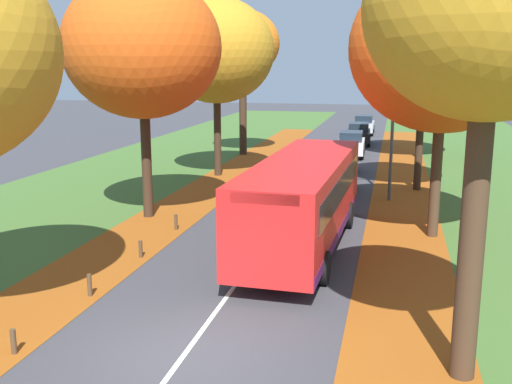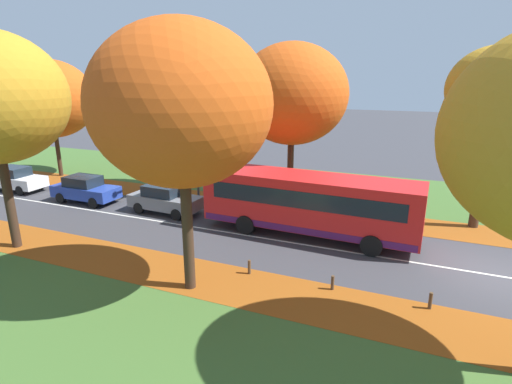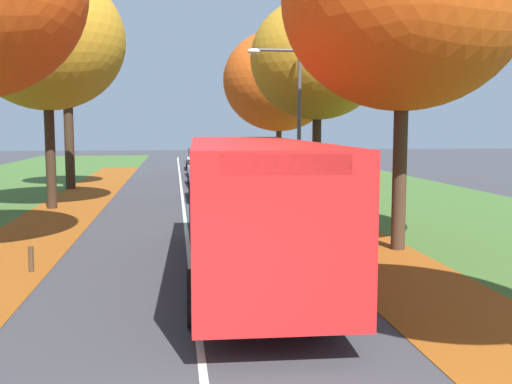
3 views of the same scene
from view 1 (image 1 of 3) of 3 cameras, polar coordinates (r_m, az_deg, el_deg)
The scene contains 24 objects.
ground_plane at distance 13.23m, azimuth -6.79°, elevation -15.05°, with size 160.00×160.00×0.00m, color #38383D.
grass_verge_left at distance 34.30m, azimuth -9.97°, elevation 1.86°, with size 12.00×90.00×0.01m, color #3D6028.
leaf_litter_left at distance 27.18m, azimuth -5.94°, elevation -0.70°, with size 2.80×60.00×0.00m, color #8C4714.
grass_verge_right at distance 32.01m, azimuth 21.99°, elevation 0.42°, with size 12.00×90.00×0.01m, color #3D6028.
leaf_litter_right at distance 25.75m, azimuth 13.82°, elevation -1.72°, with size 2.80×60.00×0.00m, color #8C4714.
road_centre_line at distance 31.88m, azimuth 5.45°, elevation 1.21°, with size 0.12×80.00×0.01m, color silver.
tree_left_near at distance 23.70m, azimuth -10.79°, elevation 13.39°, with size 6.04×6.04×9.35m.
tree_left_mid at distance 32.43m, azimuth -3.79°, elevation 13.27°, with size 6.13×6.13×9.44m.
tree_left_far at distance 40.08m, azimuth -1.28°, elevation 13.89°, with size 4.84×4.84×9.47m.
tree_right_nearest at distance 11.53m, azimuth 21.41°, elevation 15.77°, with size 4.41×4.41×8.97m.
tree_right_near at distance 21.46m, azimuth 17.48°, elevation 12.97°, with size 6.35×6.35×9.41m.
tree_right_mid at distance 29.55m, azimuth 15.69°, elevation 11.52°, with size 5.29×5.29×8.32m.
tree_right_far at distance 40.31m, azimuth 15.59°, elevation 11.53°, with size 6.38×6.38×8.77m.
bollard_nearest at distance 13.98m, azimuth -22.10°, elevation -13.07°, with size 0.12×0.12×0.56m, color #4C3823.
bollard_second at distance 16.54m, azimuth -15.56°, elevation -8.56°, with size 0.12×0.12×0.61m, color #4C3823.
bollard_third at distance 19.33m, azimuth -10.93°, elevation -5.37°, with size 0.12×0.12×0.56m, color #4C3823.
bollard_fourth at distance 22.27m, azimuth -7.63°, elevation -2.86°, with size 0.12×0.12×0.59m, color #4C3823.
streetlamp_right at distance 26.96m, azimuth 12.20°, elevation 7.01°, with size 1.89×0.28×6.00m.
bus at distance 19.72m, azimuth 4.53°, elevation -0.55°, with size 2.92×10.48×2.98m.
car_grey_lead at distance 28.12m, azimuth 7.28°, elevation 1.37°, with size 1.92×4.27×1.62m.
car_blue_following at distance 33.80m, azimuth 8.00°, elevation 3.17°, with size 1.80×4.21×1.62m.
car_white_third_in_line at distance 40.11m, azimuth 9.03°, elevation 4.54°, with size 1.88×4.25×1.62m.
car_black_fourth_in_line at distance 46.12m, azimuth 9.75°, elevation 5.50°, with size 1.91×4.26×1.62m.
car_silver_trailing at distance 52.99m, azimuth 10.22°, elevation 6.33°, with size 1.80×4.21×1.62m.
Camera 1 is at (4.12, -11.03, 6.03)m, focal length 42.00 mm.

